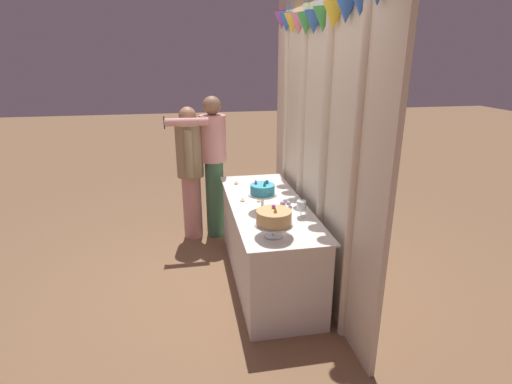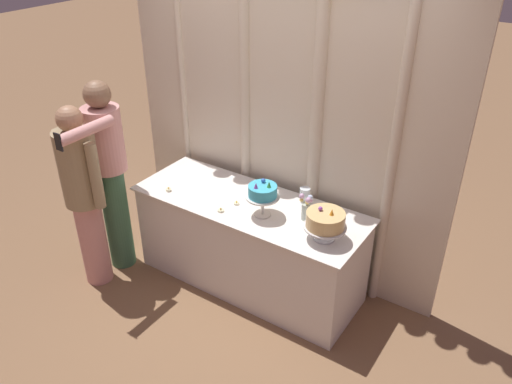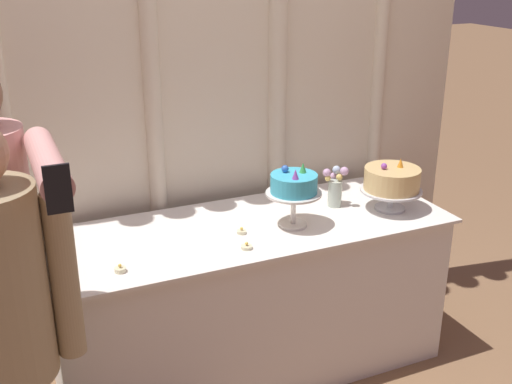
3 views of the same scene
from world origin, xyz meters
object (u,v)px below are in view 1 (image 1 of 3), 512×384
Objects in this scene: wine_glass at (301,206)px; tealight_near_right at (259,201)px; guest_girl_blue_dress at (213,160)px; cake_table at (267,241)px; cake_display_nearleft at (262,191)px; tealight_near_left at (243,200)px; flower_vase at (285,212)px; tealight_far_left at (236,183)px; cake_display_nearright at (274,219)px; guest_man_dark_suit at (190,168)px.

tealight_near_right is at bearing -147.26° from wine_glass.
guest_girl_blue_dress is (-1.44, -0.62, 0.06)m from wine_glass.
cake_display_nearleft is (0.18, -0.08, 0.57)m from cake_table.
guest_girl_blue_dress is at bearing -161.29° from tealight_near_right.
cake_table is at bearing 63.56° from tealight_near_left.
cake_display_nearleft reaches higher than flower_vase.
tealight_far_left is 0.58m from tealight_near_right.
cake_table is at bearing 171.69° from cake_display_nearright.
wine_glass is (0.19, 0.30, -0.09)m from cake_display_nearleft.
tealight_far_left is 0.53m from tealight_near_left.
wine_glass is 1.57m from guest_girl_blue_dress.
guest_girl_blue_dress is at bearing 88.88° from guest_man_dark_suit.
flower_vase reaches higher than wine_glass.
tealight_near_left is at bearing -171.89° from cake_display_nearright.
wine_glass is at bearing 136.33° from cake_display_nearright.
wine_glass is at bearing 30.03° from cake_table.
tealight_near_left is at bearing -1.33° from tealight_far_left.
tealight_far_left is (-1.33, -0.10, -0.14)m from cake_display_nearright.
cake_display_nearleft is at bearing -3.63° from tealight_near_right.
cake_display_nearright is 0.19× the size of guest_man_dark_suit.
cake_table is 12.77× the size of wine_glass.
wine_glass is (0.37, 0.21, 0.49)m from cake_table.
guest_man_dark_suit is at bearing -148.19° from cake_table.
cake_display_nearright is at bearing -33.13° from flower_vase.
cake_display_nearright reaches higher than tealight_near_left.
tealight_near_left is 0.03× the size of guest_girl_blue_dress.
tealight_near_left is (-0.11, -0.22, 0.39)m from cake_table.
wine_glass is 0.20m from flower_vase.
wine_glass is 3.21× the size of tealight_far_left.
guest_man_dark_suit is at bearing -149.24° from tealight_near_right.
guest_man_dark_suit reaches higher than tealight_near_right.
tealight_near_right is 0.03× the size of guest_girl_blue_dress.
guest_man_dark_suit is at bearing -91.12° from guest_girl_blue_dress.
wine_glass is 1.09m from tealight_far_left.
cake_display_nearleft is 0.33m from flower_vase.
guest_man_dark_suit is (-0.01, -0.26, -0.08)m from guest_girl_blue_dress.
tealight_far_left is at bearing -166.58° from tealight_near_right.
guest_man_dark_suit is at bearing -133.49° from tealight_far_left.
cake_display_nearleft reaches higher than tealight_near_left.
guest_man_dark_suit reaches higher than cake_display_nearright.
tealight_far_left is 0.03× the size of guest_man_dark_suit.
cake_display_nearleft is 0.18× the size of guest_girl_blue_dress.
cake_display_nearright is 6.92× the size of tealight_near_right.
guest_girl_blue_dress reaches higher than guest_man_dark_suit.
cake_display_nearright is at bearing -2.53° from tealight_near_right.
tealight_near_left is (-0.47, -0.43, -0.10)m from wine_glass.
tealight_near_left and tealight_near_right have the same top height.
tealight_far_left is (-1.00, -0.42, -0.09)m from wine_glass.
guest_man_dark_suit reaches higher than tealight_far_left.
cake_display_nearleft reaches higher than cake_table.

